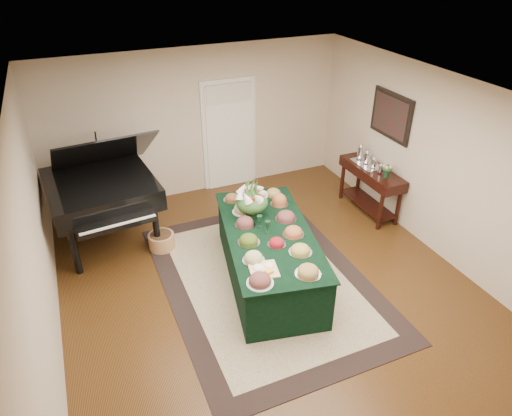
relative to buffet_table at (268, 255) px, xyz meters
name	(u,v)px	position (x,y,z in m)	size (l,w,h in m)	color
ground	(264,280)	(-0.08, -0.04, -0.40)	(6.00, 6.00, 0.00)	black
area_rug	(264,280)	(-0.08, -0.04, -0.39)	(2.75, 3.85, 0.01)	black
kitchen_doorway	(229,136)	(0.52, 2.93, 0.62)	(1.05, 0.07, 2.10)	white
buffet_table	(268,255)	(0.00, 0.00, 0.00)	(1.63, 2.63, 0.79)	black
food_platters	(268,228)	(0.00, 0.02, 0.44)	(1.34, 2.31, 0.13)	silver
cutting_board	(263,267)	(-0.40, -0.72, 0.43)	(0.40, 0.40, 0.10)	tan
green_goblets	(264,224)	(-0.04, 0.09, 0.48)	(0.12, 0.25, 0.18)	black
floral_centerpiece	(252,198)	(-0.04, 0.49, 0.68)	(0.48, 0.48, 0.48)	black
grand_piano	(102,188)	(-1.95, 1.89, 0.55)	(1.77, 1.99, 1.87)	black
wicker_basket	(162,241)	(-1.24, 1.33, -0.27)	(0.41, 0.41, 0.25)	#A56F42
mahogany_sideboard	(371,178)	(2.42, 1.01, 0.26)	(0.45, 1.37, 0.85)	black
tea_service	(369,159)	(2.42, 1.15, 0.56)	(0.34, 0.74, 0.30)	silver
pink_bouquet	(387,169)	(2.42, 0.64, 0.60)	(0.19, 0.19, 0.24)	black
wall_painting	(391,116)	(2.64, 1.01, 1.35)	(0.05, 0.95, 0.75)	black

